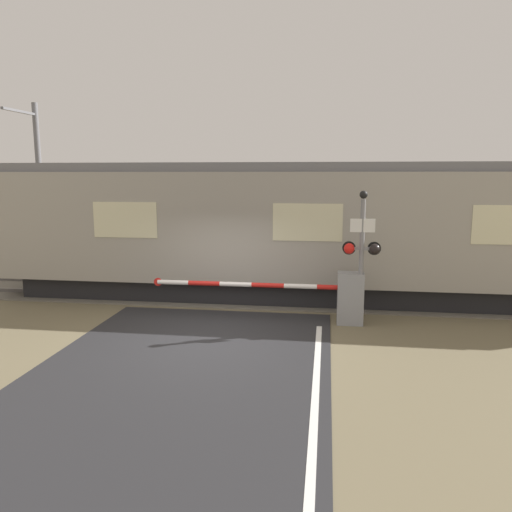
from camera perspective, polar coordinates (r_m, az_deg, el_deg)
ground_plane at (r=10.99m, az=-5.66°, el=-9.12°), size 80.00×80.00×0.00m
track_bed at (r=14.58m, az=-2.09°, el=-4.33°), size 36.00×3.20×0.13m
train at (r=14.03m, az=6.12°, el=2.99°), size 17.35×2.99×3.77m
crossing_barrier at (r=11.85m, az=9.02°, el=-4.54°), size 5.06×0.44×1.22m
signal_post at (r=11.51m, az=11.99°, el=0.65°), size 0.86×0.26×3.11m
catenary_pole at (r=19.32m, az=-23.53°, el=7.48°), size 0.20×1.90×5.90m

